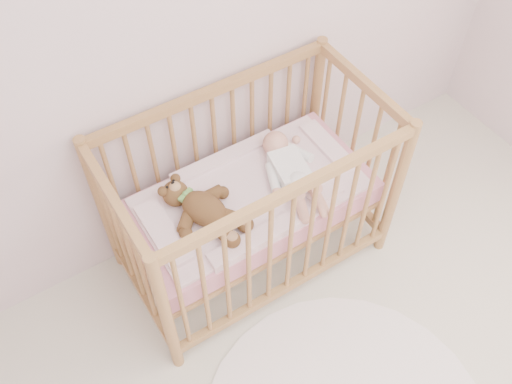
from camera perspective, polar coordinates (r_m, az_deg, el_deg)
wall_back at (r=2.51m, az=-7.68°, el=16.44°), size 4.00×0.02×2.70m
crib at (r=2.88m, az=-0.53°, el=-0.81°), size 1.36×0.76×1.00m
mattress at (r=2.89m, az=-0.53°, el=-0.99°), size 1.22×0.62×0.13m
blanket at (r=2.83m, az=-0.54°, el=-0.08°), size 1.10×0.58×0.06m
baby at (r=2.84m, az=3.38°, el=2.42°), size 0.38×0.64×0.14m
teddy_bear at (r=2.67m, az=-5.21°, el=-1.65°), size 0.53×0.61×0.14m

